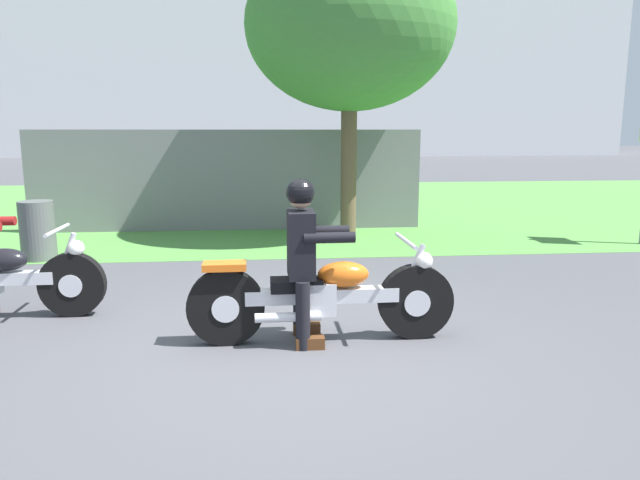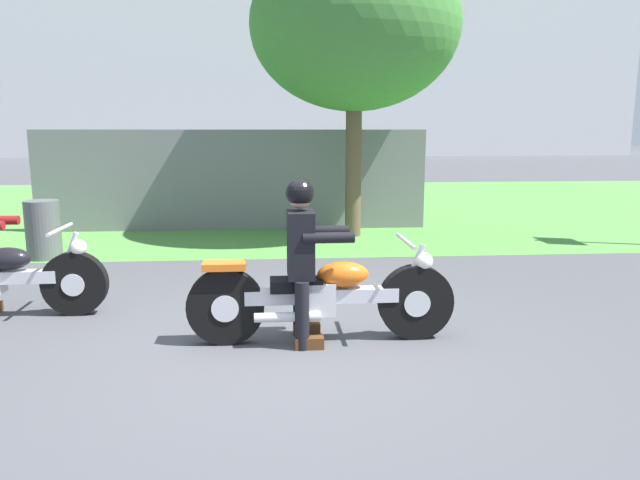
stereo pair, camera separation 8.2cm
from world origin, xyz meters
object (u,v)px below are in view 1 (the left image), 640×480
object	(u,v)px
motorcycle_lead	(323,296)
tree_roadside	(350,26)
trash_can	(38,230)
rider_lead	(303,248)

from	to	relation	value
motorcycle_lead	tree_roadside	world-z (taller)	tree_roadside
motorcycle_lead	tree_roadside	xyz separation A→B (m)	(0.94, 5.11, 3.05)
trash_can	tree_roadside	bearing A→B (deg)	17.87
rider_lead	tree_roadside	distance (m)	5.85
motorcycle_lead	trash_can	bearing A→B (deg)	134.69
motorcycle_lead	trash_can	distance (m)	5.15
tree_roadside	trash_can	distance (m)	5.70
tree_roadside	trash_can	world-z (taller)	tree_roadside
tree_roadside	trash_can	bearing A→B (deg)	-162.13
rider_lead	trash_can	xyz separation A→B (m)	(-3.48, 3.63, -0.41)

